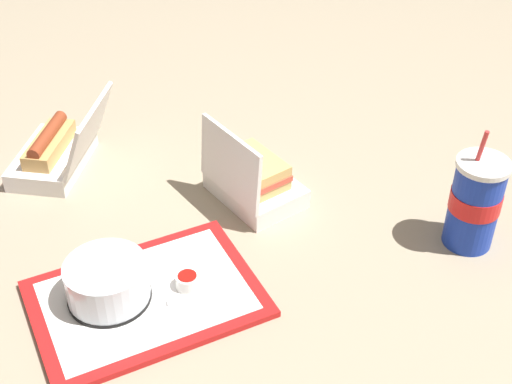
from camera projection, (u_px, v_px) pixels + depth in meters
The scene contains 9 objects.
ground_plane at pixel (236, 218), 1.37m from camera, with size 3.20×3.20×0.00m, color gray.
food_tray at pixel (146, 299), 1.19m from camera, with size 0.40×0.30×0.01m.
cake_container at pixel (107, 283), 1.16m from camera, with size 0.14×0.14×0.07m.
ketchup_cup at pixel (188, 280), 1.19m from camera, with size 0.04×0.04×0.02m.
napkin_stack at pixel (126, 277), 1.22m from camera, with size 0.10×0.10×0.00m, color white.
plastic_fork at pixel (200, 297), 1.18m from camera, with size 0.11×0.01×0.01m, color white.
clamshell_hotdog_front at pixel (56, 152), 1.47m from camera, with size 0.25×0.26×0.16m.
clamshell_sandwich_center at pixel (253, 180), 1.39m from camera, with size 0.19×0.21×0.17m.
soda_cup_front at pixel (475, 202), 1.26m from camera, with size 0.09×0.09×0.24m.
Camera 1 is at (0.31, 1.01, 0.87)m, focal length 50.00 mm.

